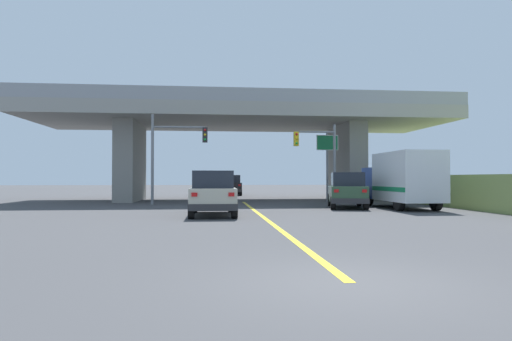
{
  "coord_description": "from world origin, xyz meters",
  "views": [
    {
      "loc": [
        -2.21,
        -6.93,
        1.68
      ],
      "look_at": [
        0.77,
        23.08,
        2.23
      ],
      "focal_mm": 30.91,
      "sensor_mm": 36.0,
      "label": 1
    }
  ],
  "objects": [
    {
      "name": "traffic_signal_farside",
      "position": [
        -4.8,
        21.29,
        3.62
      ],
      "size": [
        3.54,
        0.36,
        5.73
      ],
      "color": "slate",
      "rests_on": "ground"
    },
    {
      "name": "box_truck",
      "position": [
        8.38,
        16.82,
        1.63
      ],
      "size": [
        2.33,
        6.55,
        3.11
      ],
      "color": "navy",
      "rests_on": "ground"
    },
    {
      "name": "suv_crossing",
      "position": [
        5.45,
        17.6,
        1.01
      ],
      "size": [
        2.89,
        4.83,
        2.02
      ],
      "rotation": [
        0.0,
        0.0,
        -0.22
      ],
      "color": "#2D4C33",
      "rests_on": "ground"
    },
    {
      "name": "ground",
      "position": [
        0.0,
        27.08,
        0.0
      ],
      "size": [
        160.0,
        160.0,
        0.0
      ],
      "primitive_type": "plane",
      "color": "#424244"
    },
    {
      "name": "overpass_bridge",
      "position": [
        0.0,
        27.08,
        5.53
      ],
      "size": [
        30.96,
        10.35,
        7.7
      ],
      "color": "gray",
      "rests_on": "ground"
    },
    {
      "name": "lane_divider_stripe",
      "position": [
        0.0,
        12.19,
        0.0
      ],
      "size": [
        0.2,
        24.37,
        0.01
      ],
      "primitive_type": "cube",
      "color": "yellow",
      "rests_on": "ground"
    },
    {
      "name": "highway_sign",
      "position": [
        5.97,
        23.83,
        3.64
      ],
      "size": [
        1.57,
        0.17,
        4.95
      ],
      "color": "slate",
      "rests_on": "ground"
    },
    {
      "name": "suv_lead",
      "position": [
        -2.18,
        13.24,
        1.02
      ],
      "size": [
        2.06,
        4.64,
        2.02
      ],
      "color": "#B7B29E",
      "rests_on": "ground"
    },
    {
      "name": "sedan_oncoming",
      "position": [
        -0.32,
        37.66,
        1.02
      ],
      "size": [
        1.95,
        4.82,
        2.02
      ],
      "color": "black",
      "rests_on": "ground"
    },
    {
      "name": "traffic_signal_nearside",
      "position": [
        5.01,
        21.99,
        3.44
      ],
      "size": [
        2.87,
        0.36,
        5.32
      ],
      "color": "slate",
      "rests_on": "ground"
    }
  ]
}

